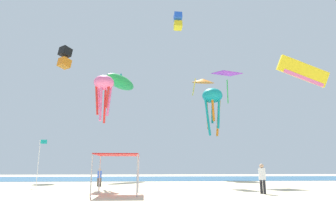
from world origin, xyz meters
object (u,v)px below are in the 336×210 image
object	(u,v)px
kite_inflatable_green	(121,82)
kite_octopus_pink	(104,85)
kite_parafoil_yellow	(303,72)
kite_box_blue	(178,21)
kite_diamond_purple	(227,75)
banner_flag	(39,158)
kite_octopus_teal	(212,98)
kite_box_black	(65,58)
kite_delta_orange	(203,81)
person_near_tent	(100,176)
person_leftmost	(262,176)
canopy_tent	(118,156)

from	to	relation	value
kite_inflatable_green	kite_octopus_pink	bearing A→B (deg)	-150.62
kite_octopus_pink	kite_parafoil_yellow	distance (m)	18.27
kite_octopus_pink	kite_box_blue	bearing A→B (deg)	-86.74
kite_octopus_pink	kite_diamond_purple	world-z (taller)	kite_diamond_purple
banner_flag	kite_octopus_pink	distance (m)	8.40
kite_diamond_purple	kite_octopus_teal	distance (m)	11.54
kite_octopus_teal	kite_box_black	bearing A→B (deg)	96.53
banner_flag	kite_delta_orange	xyz separation A→B (m)	(18.56, 19.89, 13.46)
person_near_tent	banner_flag	size ratio (longest dim) A/B	0.39
kite_diamond_purple	kite_octopus_teal	size ratio (longest dim) A/B	0.51
kite_diamond_purple	kite_inflatable_green	bearing A→B (deg)	-63.05
kite_box_black	kite_box_blue	xyz separation A→B (m)	(16.59, -6.58, 3.22)
person_near_tent	kite_inflatable_green	bearing A→B (deg)	-67.77
kite_diamond_purple	kite_octopus_teal	world-z (taller)	kite_octopus_teal
person_leftmost	kite_diamond_purple	distance (m)	15.72
kite_delta_orange	canopy_tent	bearing A→B (deg)	-120.29
person_near_tent	kite_octopus_teal	bearing A→B (deg)	-111.69
kite_octopus_pink	kite_parafoil_yellow	size ratio (longest dim) A/B	0.87
kite_inflatable_green	kite_parafoil_yellow	distance (m)	26.27
kite_parafoil_yellow	canopy_tent	bearing A→B (deg)	-160.93
kite_box_blue	kite_octopus_teal	xyz separation A→B (m)	(5.68, 5.18, -9.47)
kite_octopus_teal	canopy_tent	bearing A→B (deg)	163.39
canopy_tent	kite_box_blue	distance (m)	26.69
kite_octopus_pink	person_leftmost	bearing A→B (deg)	-172.68
kite_octopus_pink	kite_inflatable_green	size ratio (longest dim) A/B	0.61
kite_parafoil_yellow	kite_octopus_teal	world-z (taller)	kite_octopus_teal
kite_diamond_purple	person_near_tent	bearing A→B (deg)	-6.05
kite_octopus_pink	kite_delta_orange	world-z (taller)	kite_delta_orange
kite_box_black	kite_octopus_teal	size ratio (longest dim) A/B	0.47
person_near_tent	person_leftmost	world-z (taller)	person_leftmost
canopy_tent	person_leftmost	xyz separation A→B (m)	(9.11, -0.06, -1.20)
banner_flag	kite_octopus_teal	size ratio (longest dim) A/B	0.56
kite_box_black	kite_delta_orange	bearing A→B (deg)	-131.57
kite_box_black	kite_parafoil_yellow	world-z (taller)	kite_box_black
canopy_tent	person_near_tent	world-z (taller)	canopy_tent
person_leftmost	kite_diamond_purple	world-z (taller)	kite_diamond_purple
kite_diamond_purple	kite_octopus_teal	xyz separation A→B (m)	(1.05, 11.49, 0.17)
kite_box_blue	person_leftmost	bearing A→B (deg)	-82.51
person_near_tent	kite_box_black	xyz separation A→B (m)	(-8.32, 15.51, 17.10)
kite_inflatable_green	kite_parafoil_yellow	world-z (taller)	kite_inflatable_green
person_near_tent	kite_box_blue	xyz separation A→B (m)	(8.27, 8.92, 20.32)
kite_delta_orange	kite_octopus_teal	size ratio (longest dim) A/B	0.61
canopy_tent	kite_octopus_pink	distance (m)	10.10
canopy_tent	kite_octopus_pink	bearing A→B (deg)	106.19
banner_flag	kite_diamond_purple	size ratio (longest dim) A/B	1.11
kite_parafoil_yellow	kite_box_blue	bearing A→B (deg)	129.17
kite_octopus_pink	kite_diamond_purple	xyz separation A→B (m)	(12.67, 4.25, 2.66)
canopy_tent	kite_box_blue	size ratio (longest dim) A/B	1.28
canopy_tent	kite_box_black	xyz separation A→B (m)	(-10.67, 24.43, 15.73)
kite_octopus_pink	canopy_tent	bearing A→B (deg)	146.74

